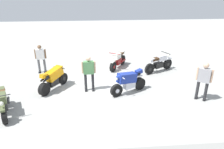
# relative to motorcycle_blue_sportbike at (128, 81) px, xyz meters

# --- Properties ---
(ground_plane) EXTENTS (40.00, 40.00, 0.00)m
(ground_plane) POSITION_rel_motorcycle_blue_sportbike_xyz_m (1.29, -0.59, -0.59)
(ground_plane) COLOR #9E9E99
(motorcycle_blue_sportbike) EXTENTS (1.81, 1.10, 1.14)m
(motorcycle_blue_sportbike) POSITION_rel_motorcycle_blue_sportbike_xyz_m (0.00, 0.00, 0.00)
(motorcycle_blue_sportbike) COLOR black
(motorcycle_blue_sportbike) RESTS_ON ground
(motorcycle_olive_vintage) EXTENTS (0.92, 1.88, 1.07)m
(motorcycle_olive_vintage) POSITION_rel_motorcycle_blue_sportbike_xyz_m (5.20, 1.37, -0.11)
(motorcycle_olive_vintage) COLOR black
(motorcycle_olive_vintage) RESTS_ON ground
(motorcycle_orange_sportbike) EXTENTS (1.18, 1.76, 1.14)m
(motorcycle_orange_sportbike) POSITION_rel_motorcycle_blue_sportbike_xyz_m (3.57, -0.65, 0.00)
(motorcycle_orange_sportbike) COLOR black
(motorcycle_orange_sportbike) RESTS_ON ground
(motorcycle_cream_vintage) EXTENTS (1.15, 1.75, 1.07)m
(motorcycle_cream_vintage) POSITION_rel_motorcycle_blue_sportbike_xyz_m (0.14, -3.24, -0.11)
(motorcycle_cream_vintage) COLOR black
(motorcycle_cream_vintage) RESTS_ON ground
(motorcycle_silver_cruiser) EXTENTS (1.89, 1.11, 1.09)m
(motorcycle_silver_cruiser) POSITION_rel_motorcycle_blue_sportbike_xyz_m (-2.17, -2.44, -0.07)
(motorcycle_silver_cruiser) COLOR black
(motorcycle_silver_cruiser) RESTS_ON ground
(person_in_green_shirt) EXTENTS (0.67, 0.31, 1.76)m
(person_in_green_shirt) POSITION_rel_motorcycle_blue_sportbike_xyz_m (1.84, -0.40, 0.42)
(person_in_green_shirt) COLOR #262628
(person_in_green_shirt) RESTS_ON ground
(person_in_gray_shirt) EXTENTS (0.62, 0.51, 1.79)m
(person_in_gray_shirt) POSITION_rel_motorcycle_blue_sportbike_xyz_m (-3.14, 0.93, 0.44)
(person_in_gray_shirt) COLOR #262628
(person_in_gray_shirt) RESTS_ON ground
(person_in_white_shirt) EXTENTS (0.64, 0.32, 1.64)m
(person_in_white_shirt) POSITION_rel_motorcycle_blue_sportbike_xyz_m (4.63, -2.89, 0.33)
(person_in_white_shirt) COLOR #59595B
(person_in_white_shirt) RESTS_ON ground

